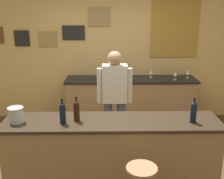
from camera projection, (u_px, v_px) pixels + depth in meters
ground_plane at (111, 169)px, 4.00m from camera, size 10.00×10.00×0.00m
back_wall at (111, 49)px, 5.53m from camera, size 6.00×0.09×2.80m
bar_counter at (112, 154)px, 3.48m from camera, size 2.61×0.60×0.92m
side_counter at (131, 101)px, 5.45m from camera, size 2.49×0.56×0.90m
bartender at (115, 97)px, 4.16m from camera, size 0.52×0.21×1.62m
wine_bottle_a at (63, 113)px, 3.23m from camera, size 0.07×0.07×0.31m
wine_bottle_b at (77, 110)px, 3.30m from camera, size 0.07×0.07×0.31m
wine_bottle_c at (194, 111)px, 3.26m from camera, size 0.07×0.07×0.31m
ice_bucket at (16, 114)px, 3.27m from camera, size 0.19×0.19×0.19m
wine_glass_a at (122, 72)px, 5.36m from camera, size 0.07×0.07×0.16m
wine_glass_b at (128, 73)px, 5.29m from camera, size 0.07×0.07×0.16m
wine_glass_c at (151, 72)px, 5.38m from camera, size 0.07×0.07×0.16m
wine_glass_d at (175, 74)px, 5.22m from camera, size 0.07×0.07×0.16m
wine_glass_e at (188, 72)px, 5.35m from camera, size 0.07×0.07×0.16m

